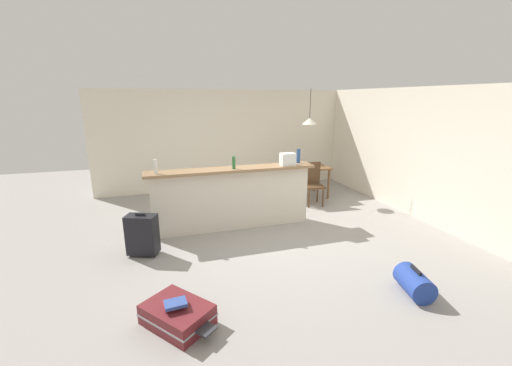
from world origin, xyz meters
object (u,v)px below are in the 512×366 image
at_px(duffel_bag_blue, 414,283).
at_px(pendant_lamp, 310,121).
at_px(dining_chair_near_partition, 313,181).
at_px(suitcase_flat_maroon, 178,314).
at_px(bottle_blue, 298,156).
at_px(dining_table, 303,170).
at_px(book_stack, 175,304).
at_px(bottle_white, 156,167).
at_px(suitcase_upright_black, 142,234).
at_px(bottle_green, 234,163).
at_px(grocery_bag, 288,159).

bearing_deg(duffel_bag_blue, pendant_lamp, 82.98).
bearing_deg(dining_chair_near_partition, suitcase_flat_maroon, -134.86).
height_order(bottle_blue, dining_chair_near_partition, bottle_blue).
distance_m(dining_table, suitcase_flat_maroon, 4.91).
distance_m(bottle_blue, dining_chair_near_partition, 1.25).
relative_size(pendant_lamp, book_stack, 3.37).
height_order(duffel_bag_blue, book_stack, duffel_bag_blue).
height_order(dining_chair_near_partition, duffel_bag_blue, dining_chair_near_partition).
relative_size(bottle_white, suitcase_upright_black, 0.35).
height_order(bottle_green, duffel_bag_blue, bottle_green).
bearing_deg(suitcase_flat_maroon, suitcase_upright_black, 102.63).
distance_m(grocery_bag, pendant_lamp, 1.83).
xyz_separation_m(dining_table, dining_chair_near_partition, (-0.04, -0.56, -0.13)).
xyz_separation_m(bottle_green, grocery_bag, (1.00, 0.01, 0.00)).
height_order(pendant_lamp, suitcase_upright_black, pendant_lamp).
height_order(bottle_white, bottle_green, bottle_white).
distance_m(dining_table, pendant_lamp, 1.15).
bearing_deg(suitcase_upright_black, pendant_lamp, 27.76).
xyz_separation_m(bottle_white, book_stack, (0.11, -2.29, -0.98)).
xyz_separation_m(bottle_green, suitcase_flat_maroon, (-1.16, -2.26, -1.11)).
height_order(bottle_white, suitcase_flat_maroon, bottle_white).
bearing_deg(suitcase_upright_black, bottle_green, 19.30).
relative_size(bottle_green, book_stack, 0.89).
height_order(bottle_white, dining_table, bottle_white).
xyz_separation_m(bottle_blue, dining_chair_near_partition, (0.70, 0.74, -0.73)).
bearing_deg(duffel_bag_blue, bottle_white, 138.25).
relative_size(dining_table, pendant_lamp, 1.33).
distance_m(suitcase_upright_black, book_stack, 1.78).
relative_size(bottle_white, dining_table, 0.21).
bearing_deg(bottle_white, pendant_lamp, 21.91).
relative_size(duffel_bag_blue, book_stack, 2.20).
bearing_deg(suitcase_flat_maroon, duffel_bag_blue, -6.12).
bearing_deg(dining_table, grocery_bag, -125.27).
distance_m(grocery_bag, dining_chair_near_partition, 1.50).
bearing_deg(suitcase_upright_black, bottle_white, 64.84).
xyz_separation_m(pendant_lamp, suitcase_flat_maroon, (-3.24, -3.63, -1.68)).
height_order(bottle_white, dining_chair_near_partition, bottle_white).
bearing_deg(duffel_bag_blue, bottle_blue, 96.84).
bearing_deg(pendant_lamp, bottle_green, -146.70).
bearing_deg(dining_table, dining_chair_near_partition, -93.97).
distance_m(grocery_bag, dining_table, 1.86).
relative_size(grocery_bag, duffel_bag_blue, 0.48).
bearing_deg(suitcase_flat_maroon, grocery_bag, 46.48).
height_order(bottle_blue, book_stack, bottle_blue).
height_order(bottle_white, bottle_blue, bottle_blue).
xyz_separation_m(bottle_blue, book_stack, (-2.45, -2.43, -0.99)).
bearing_deg(bottle_green, dining_chair_near_partition, 24.23).
height_order(dining_table, suitcase_flat_maroon, dining_table).
xyz_separation_m(grocery_bag, suitcase_upright_black, (-2.54, -0.55, -0.89)).
height_order(bottle_green, suitcase_flat_maroon, bottle_green).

